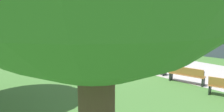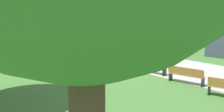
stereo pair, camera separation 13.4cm
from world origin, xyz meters
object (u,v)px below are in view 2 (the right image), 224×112
(bench_2, at_px, (53,47))
(bench_3, at_px, (74,50))
(bench_5, at_px, (122,59))
(bench_6, at_px, (151,65))
(person_seated, at_px, (34,43))
(bench_0, at_px, (12,43))
(bench_7, at_px, (186,75))
(bench_1, at_px, (32,45))
(bench_4, at_px, (97,54))
(lamp_post, at_px, (47,20))

(bench_2, distance_m, bench_3, 2.52)
(bench_5, xyz_separation_m, bench_6, (2.52, -0.10, 0.00))
(bench_3, relative_size, person_seated, 1.59)
(bench_0, distance_m, bench_7, 17.43)
(bench_2, bearing_deg, bench_7, 16.54)
(bench_5, relative_size, person_seated, 1.55)
(person_seated, bearing_deg, bench_6, 25.57)
(bench_1, xyz_separation_m, bench_7, (14.94, 1.23, 0.00))
(bench_0, relative_size, bench_4, 1.00)
(bench_6, bearing_deg, bench_1, -177.67)
(bench_0, relative_size, lamp_post, 0.50)
(bench_2, distance_m, bench_4, 5.04)
(bench_2, height_order, lamp_post, lamp_post)
(bench_5, bearing_deg, lamp_post, 177.21)
(bench_0, relative_size, bench_3, 0.99)
(bench_0, relative_size, bench_5, 1.02)
(bench_2, xyz_separation_m, lamp_post, (-3.57, 1.47, 2.17))
(bench_0, relative_size, bench_7, 0.99)
(bench_2, height_order, bench_4, same)
(bench_5, xyz_separation_m, bench_7, (5.03, -0.41, 0.00))
(bench_4, bearing_deg, bench_1, -163.50)
(person_seated, distance_m, lamp_post, 3.16)
(lamp_post, bearing_deg, bench_5, -2.79)
(bench_1, height_order, bench_3, same)
(bench_4, relative_size, bench_7, 0.99)
(bench_6, xyz_separation_m, bench_7, (2.50, -0.31, 0.00))
(bench_1, bearing_deg, bench_0, -139.90)
(bench_3, xyz_separation_m, lamp_post, (-6.04, 0.95, 2.17))
(bench_3, xyz_separation_m, bench_5, (5.03, 0.41, 0.00))
(bench_7, height_order, lamp_post, lamp_post)
(bench_2, relative_size, bench_7, 1.00)
(bench_5, height_order, bench_7, same)
(bench_4, xyz_separation_m, bench_7, (7.55, -0.31, 0.00))
(bench_5, relative_size, bench_7, 0.97)
(bench_2, relative_size, bench_3, 1.00)
(lamp_post, bearing_deg, bench_0, -111.21)
(bench_1, bearing_deg, bench_2, 35.39)
(person_seated, bearing_deg, lamp_post, 140.71)
(bench_1, xyz_separation_m, bench_4, (7.39, 1.54, 0.00))
(bench_2, xyz_separation_m, bench_6, (10.02, 0.82, 0.00))
(bench_0, distance_m, bench_2, 5.04)
(bench_2, relative_size, bench_6, 1.01)
(bench_0, distance_m, bench_6, 14.99)
(bench_5, distance_m, bench_7, 5.04)
(bench_3, xyz_separation_m, bench_4, (2.50, 0.31, 0.00))
(bench_3, distance_m, bench_6, 7.55)
(bench_5, bearing_deg, bench_2, -172.94)
(bench_4, bearing_deg, bench_5, 7.08)
(bench_1, height_order, bench_5, same)
(bench_4, bearing_deg, bench_7, 2.37)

